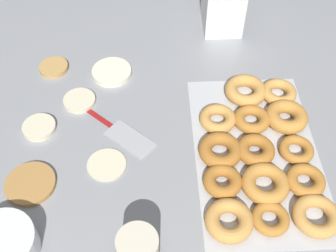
{
  "coord_description": "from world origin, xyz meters",
  "views": [
    {
      "loc": [
        -0.73,
        -0.06,
        0.85
      ],
      "look_at": [
        -0.06,
        -0.09,
        0.04
      ],
      "focal_mm": 45.0,
      "sensor_mm": 36.0,
      "label": 1
    }
  ],
  "objects_px": {
    "pancake_3": "(54,67)",
    "container_stack": "(223,2)",
    "batter_bowl": "(3,245)",
    "spatula": "(121,132)",
    "donut_tray": "(259,151)",
    "pancake_0": "(107,164)",
    "pancake_1": "(79,100)",
    "pancake_5": "(39,127)",
    "pancake_2": "(112,72)",
    "pancake_4": "(30,184)"
  },
  "relations": [
    {
      "from": "pancake_2",
      "to": "pancake_3",
      "type": "bearing_deg",
      "value": 80.86
    },
    {
      "from": "donut_tray",
      "to": "batter_bowl",
      "type": "bearing_deg",
      "value": 111.3
    },
    {
      "from": "donut_tray",
      "to": "spatula",
      "type": "relative_size",
      "value": 2.09
    },
    {
      "from": "pancake_0",
      "to": "pancake_1",
      "type": "distance_m",
      "value": 0.23
    },
    {
      "from": "pancake_2",
      "to": "container_stack",
      "type": "height_order",
      "value": "container_stack"
    },
    {
      "from": "pancake_0",
      "to": "pancake_5",
      "type": "relative_size",
      "value": 1.12
    },
    {
      "from": "pancake_3",
      "to": "container_stack",
      "type": "relative_size",
      "value": 0.5
    },
    {
      "from": "pancake_1",
      "to": "pancake_3",
      "type": "distance_m",
      "value": 0.16
    },
    {
      "from": "pancake_5",
      "to": "pancake_0",
      "type": "bearing_deg",
      "value": -123.85
    },
    {
      "from": "pancake_0",
      "to": "batter_bowl",
      "type": "bearing_deg",
      "value": 136.39
    },
    {
      "from": "donut_tray",
      "to": "spatula",
      "type": "height_order",
      "value": "donut_tray"
    },
    {
      "from": "pancake_4",
      "to": "pancake_1",
      "type": "bearing_deg",
      "value": -19.08
    },
    {
      "from": "pancake_5",
      "to": "spatula",
      "type": "distance_m",
      "value": 0.21
    },
    {
      "from": "pancake_1",
      "to": "container_stack",
      "type": "distance_m",
      "value": 0.54
    },
    {
      "from": "pancake_1",
      "to": "batter_bowl",
      "type": "xyz_separation_m",
      "value": [
        -0.42,
        0.11,
        0.02
      ]
    },
    {
      "from": "spatula",
      "to": "pancake_4",
      "type": "bearing_deg",
      "value": -102.52
    },
    {
      "from": "pancake_0",
      "to": "pancake_2",
      "type": "xyz_separation_m",
      "value": [
        0.32,
        0.0,
        0.0
      ]
    },
    {
      "from": "pancake_0",
      "to": "spatula",
      "type": "height_order",
      "value": "pancake_0"
    },
    {
      "from": "pancake_3",
      "to": "donut_tray",
      "type": "distance_m",
      "value": 0.64
    },
    {
      "from": "pancake_0",
      "to": "pancake_1",
      "type": "xyz_separation_m",
      "value": [
        0.21,
        0.08,
        0.0
      ]
    },
    {
      "from": "pancake_3",
      "to": "container_stack",
      "type": "xyz_separation_m",
      "value": [
        0.19,
        -0.51,
        0.08
      ]
    },
    {
      "from": "donut_tray",
      "to": "batter_bowl",
      "type": "relative_size",
      "value": 3.58
    },
    {
      "from": "pancake_0",
      "to": "pancake_1",
      "type": "height_order",
      "value": "pancake_1"
    },
    {
      "from": "pancake_2",
      "to": "pancake_1",
      "type": "bearing_deg",
      "value": 141.94
    },
    {
      "from": "pancake_4",
      "to": "pancake_5",
      "type": "relative_size",
      "value": 1.38
    },
    {
      "from": "pancake_1",
      "to": "spatula",
      "type": "xyz_separation_m",
      "value": [
        -0.11,
        -0.12,
        -0.0
      ]
    },
    {
      "from": "container_stack",
      "to": "spatula",
      "type": "xyz_separation_m",
      "value": [
        -0.44,
        0.31,
        -0.08
      ]
    },
    {
      "from": "pancake_1",
      "to": "container_stack",
      "type": "bearing_deg",
      "value": -52.72
    },
    {
      "from": "pancake_0",
      "to": "pancake_4",
      "type": "distance_m",
      "value": 0.18
    },
    {
      "from": "pancake_5",
      "to": "donut_tray",
      "type": "relative_size",
      "value": 0.17
    },
    {
      "from": "pancake_3",
      "to": "batter_bowl",
      "type": "height_order",
      "value": "batter_bowl"
    },
    {
      "from": "pancake_3",
      "to": "pancake_4",
      "type": "relative_size",
      "value": 0.71
    },
    {
      "from": "pancake_3",
      "to": "pancake_2",
      "type": "bearing_deg",
      "value": -99.14
    },
    {
      "from": "batter_bowl",
      "to": "pancake_3",
      "type": "bearing_deg",
      "value": -2.9
    },
    {
      "from": "pancake_4",
      "to": "pancake_0",
      "type": "bearing_deg",
      "value": -74.26
    },
    {
      "from": "pancake_4",
      "to": "pancake_5",
      "type": "bearing_deg",
      "value": 1.58
    },
    {
      "from": "pancake_4",
      "to": "spatula",
      "type": "distance_m",
      "value": 0.25
    },
    {
      "from": "batter_bowl",
      "to": "spatula",
      "type": "relative_size",
      "value": 0.58
    },
    {
      "from": "pancake_3",
      "to": "donut_tray",
      "type": "relative_size",
      "value": 0.16
    },
    {
      "from": "batter_bowl",
      "to": "spatula",
      "type": "distance_m",
      "value": 0.39
    },
    {
      "from": "pancake_2",
      "to": "donut_tray",
      "type": "relative_size",
      "value": 0.23
    },
    {
      "from": "pancake_0",
      "to": "pancake_3",
      "type": "relative_size",
      "value": 1.15
    },
    {
      "from": "batter_bowl",
      "to": "spatula",
      "type": "height_order",
      "value": "batter_bowl"
    },
    {
      "from": "pancake_3",
      "to": "container_stack",
      "type": "bearing_deg",
      "value": -69.64
    },
    {
      "from": "pancake_1",
      "to": "pancake_0",
      "type": "bearing_deg",
      "value": -158.39
    },
    {
      "from": "pancake_5",
      "to": "spatula",
      "type": "height_order",
      "value": "pancake_5"
    },
    {
      "from": "pancake_5",
      "to": "pancake_4",
      "type": "bearing_deg",
      "value": -178.42
    },
    {
      "from": "pancake_3",
      "to": "batter_bowl",
      "type": "bearing_deg",
      "value": 177.1
    },
    {
      "from": "pancake_5",
      "to": "donut_tray",
      "type": "height_order",
      "value": "donut_tray"
    },
    {
      "from": "donut_tray",
      "to": "batter_bowl",
      "type": "xyz_separation_m",
      "value": [
        -0.22,
        0.57,
        0.01
      ]
    }
  ]
}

